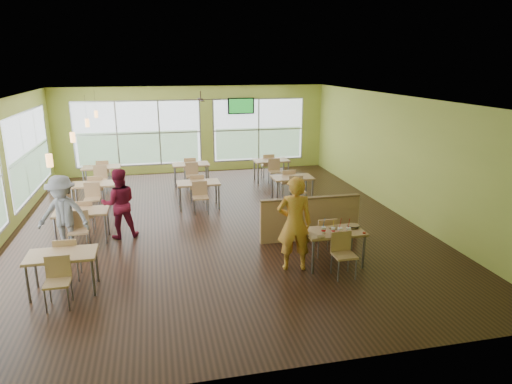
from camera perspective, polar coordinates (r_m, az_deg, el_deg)
room at (r=11.47m, az=-5.13°, el=3.58°), size 12.00×12.04×3.20m
window_bays at (r=14.47m, az=-17.29°, el=5.01°), size 9.24×10.24×2.38m
main_table at (r=9.46m, az=9.70°, el=-5.48°), size 1.22×1.52×0.87m
half_wall_divider at (r=10.76m, az=6.77°, el=-3.28°), size 2.40×0.14×1.04m
dining_tables at (r=13.28m, az=-10.52°, el=0.78°), size 6.92×8.72×0.87m
pendant_lights at (r=12.02m, az=-21.11°, el=7.28°), size 0.11×7.31×0.86m
ceiling_fan at (r=14.23m, az=-6.93°, el=11.42°), size 1.25×1.25×0.29m
tv_backwall at (r=17.39m, az=-1.89°, el=10.70°), size 1.00×0.07×0.60m
man_plaid at (r=9.08m, az=4.83°, el=-3.96°), size 0.78×0.58×1.93m
patron_maroon at (r=11.21m, az=-16.73°, el=-1.38°), size 0.88×0.72×1.67m
patron_grey at (r=10.71m, az=-22.98°, el=-2.62°), size 1.26×0.92×1.74m
cup_blue at (r=9.23m, az=8.44°, el=-4.71°), size 0.10×0.10×0.35m
cup_yellow at (r=9.28m, az=9.62°, el=-4.72°), size 0.08×0.08×0.30m
cup_red_near at (r=9.22m, az=10.44°, el=-4.80°), size 0.10×0.10×0.37m
cup_red_far at (r=9.27m, az=11.48°, el=-4.76°), size 0.10×0.10×0.36m
food_basket at (r=9.65m, az=12.05°, el=-4.19°), size 0.26×0.26×0.06m
ketchup_cup at (r=9.39m, az=13.38°, el=-4.99°), size 0.06×0.06×0.03m
wrapper_left at (r=9.01m, az=8.13°, el=-5.56°), size 0.21×0.20×0.04m
wrapper_mid at (r=9.53m, az=9.62°, el=-4.38°), size 0.21×0.19×0.05m
wrapper_right at (r=9.24m, az=11.32°, el=-5.19°), size 0.16×0.15×0.03m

